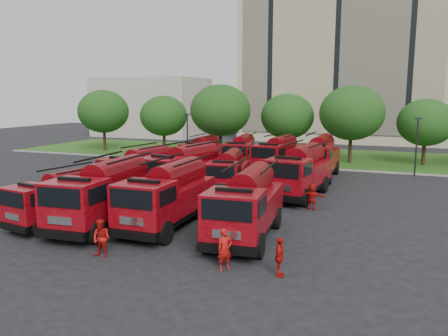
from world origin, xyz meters
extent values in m
plane|color=black|center=(0.00, 0.00, 0.00)|extent=(140.00, 140.00, 0.00)
cube|color=#234B14|center=(0.00, 26.00, 0.06)|extent=(70.00, 16.00, 0.12)
cube|color=gray|center=(0.00, 17.90, 0.07)|extent=(70.00, 0.30, 0.14)
cube|color=#C7B794|center=(2.00, 48.00, 12.50)|extent=(30.00, 14.00, 25.00)
cube|color=black|center=(2.00, 40.90, 12.50)|extent=(28.00, 0.15, 22.00)
cube|color=#AFA89B|center=(-30.00, 44.00, 5.00)|extent=(18.00, 12.00, 10.00)
cylinder|color=#382314|center=(-24.00, 22.00, 1.31)|extent=(0.36, 0.36, 2.62)
ellipsoid|color=#194012|center=(-24.00, 22.00, 5.03)|extent=(6.30, 6.30, 5.36)
cylinder|color=#382314|center=(-16.00, 23.00, 1.19)|extent=(0.36, 0.36, 2.38)
ellipsoid|color=#194012|center=(-16.00, 23.00, 4.56)|extent=(5.71, 5.71, 4.86)
cylinder|color=#382314|center=(-8.00, 21.50, 1.40)|extent=(0.36, 0.36, 2.80)
ellipsoid|color=#194012|center=(-8.00, 21.50, 5.36)|extent=(6.72, 6.72, 5.71)
cylinder|color=#382314|center=(-1.00, 24.00, 1.22)|extent=(0.36, 0.36, 2.45)
ellipsoid|color=#194012|center=(-1.00, 24.00, 4.69)|extent=(5.88, 5.88, 5.00)
cylinder|color=#382314|center=(6.00, 22.50, 1.36)|extent=(0.36, 0.36, 2.73)
ellipsoid|color=#194012|center=(6.00, 22.50, 5.23)|extent=(6.55, 6.55, 5.57)
cylinder|color=#382314|center=(13.00, 23.50, 1.14)|extent=(0.36, 0.36, 2.27)
ellipsoid|color=#194012|center=(13.00, 23.50, 4.36)|extent=(5.46, 5.46, 4.64)
cylinder|color=black|center=(-10.00, 17.20, 2.50)|extent=(0.14, 0.14, 5.00)
cube|color=black|center=(-10.00, 17.20, 5.05)|extent=(0.60, 0.25, 0.12)
cylinder|color=black|center=(12.00, 17.20, 2.50)|extent=(0.14, 0.14, 5.00)
cube|color=black|center=(12.00, 17.20, 5.05)|extent=(0.60, 0.25, 0.12)
cube|color=black|center=(-6.63, -5.29, 0.57)|extent=(2.95, 6.40, 0.26)
cube|color=black|center=(-7.11, -8.37, 0.53)|extent=(2.21, 0.56, 0.31)
cube|color=maroon|center=(-6.95, -7.37, 1.56)|extent=(2.43, 2.25, 1.72)
cube|color=black|center=(-7.10, -8.35, 1.96)|extent=(1.83, 0.33, 0.75)
cube|color=maroon|center=(-6.48, -4.33, 1.28)|extent=(2.76, 4.33, 1.14)
cylinder|color=#580208|center=(-6.48, -4.33, 2.21)|extent=(1.88, 3.86, 1.32)
cylinder|color=black|center=(-7.98, -7.39, 0.48)|extent=(0.45, 1.00, 0.97)
cylinder|color=black|center=(-5.98, -7.70, 0.48)|extent=(0.45, 1.00, 0.97)
cylinder|color=black|center=(-7.38, -3.56, 0.48)|extent=(0.45, 1.00, 0.97)
cylinder|color=black|center=(-5.38, -3.88, 0.48)|extent=(0.45, 1.00, 0.97)
cube|color=black|center=(-4.14, -4.92, 0.70)|extent=(3.01, 7.65, 0.32)
cube|color=black|center=(-3.86, -8.71, 0.64)|extent=(2.69, 0.46, 0.37)
cube|color=maroon|center=(-3.95, -7.48, 1.90)|extent=(2.79, 2.54, 2.09)
cube|color=black|center=(-3.87, -8.68, 2.38)|extent=(2.24, 0.22, 0.91)
cube|color=maroon|center=(-4.23, -3.75, 1.55)|extent=(2.98, 5.10, 1.39)
cylinder|color=#580208|center=(-4.23, -3.75, 2.69)|extent=(1.93, 4.60, 1.60)
cylinder|color=black|center=(-5.17, -7.78, 0.59)|extent=(0.46, 1.20, 1.18)
cylinder|color=black|center=(-2.71, -7.60, 0.59)|extent=(0.46, 1.20, 1.18)
cylinder|color=black|center=(-5.51, -3.09, 0.59)|extent=(0.46, 1.20, 1.18)
cylinder|color=black|center=(-3.06, -2.91, 0.59)|extent=(0.46, 1.20, 1.18)
cube|color=black|center=(-0.90, -3.82, 0.67)|extent=(2.51, 7.31, 0.31)
cube|color=black|center=(-0.83, -7.50, 0.62)|extent=(2.60, 0.30, 0.36)
cube|color=maroon|center=(-0.85, -6.31, 1.84)|extent=(2.58, 2.33, 2.02)
cube|color=black|center=(-0.83, -7.47, 2.31)|extent=(2.18, 0.09, 0.88)
cube|color=maroon|center=(-0.92, -2.67, 1.51)|extent=(2.63, 4.82, 1.35)
cylinder|color=#580208|center=(-0.92, -2.67, 2.61)|extent=(1.63, 4.39, 1.56)
cylinder|color=black|center=(-2.04, -6.54, 0.57)|extent=(0.38, 1.15, 1.14)
cylinder|color=black|center=(0.34, -6.49, 0.57)|extent=(0.38, 1.15, 1.14)
cylinder|color=black|center=(-2.12, -1.97, 0.57)|extent=(0.38, 1.15, 1.14)
cylinder|color=black|center=(0.27, -1.93, 0.57)|extent=(0.38, 1.15, 1.14)
cube|color=black|center=(3.56, -4.05, 0.67)|extent=(2.97, 7.36, 0.31)
cube|color=black|center=(3.88, -7.68, 0.62)|extent=(2.58, 0.48, 0.36)
cube|color=maroon|center=(3.78, -6.51, 1.82)|extent=(2.70, 2.47, 2.00)
cube|color=black|center=(3.88, -7.65, 2.28)|extent=(2.15, 0.24, 0.87)
cube|color=maroon|center=(3.47, -2.93, 1.49)|extent=(2.91, 4.92, 1.33)
cylinder|color=#580208|center=(3.47, -2.93, 2.58)|extent=(1.91, 4.43, 1.54)
cylinder|color=black|center=(2.62, -6.81, 0.56)|extent=(0.46, 1.16, 1.13)
cylinder|color=black|center=(4.97, -6.61, 0.56)|extent=(0.46, 1.16, 1.13)
cylinder|color=black|center=(2.23, -2.32, 0.56)|extent=(0.46, 1.16, 1.13)
cylinder|color=black|center=(4.58, -2.11, 0.56)|extent=(0.46, 1.16, 1.13)
cube|color=black|center=(-7.33, 3.69, 0.62)|extent=(3.02, 6.92, 0.29)
cube|color=black|center=(-7.76, 0.32, 0.57)|extent=(2.40, 0.54, 0.34)
cube|color=maroon|center=(-7.62, 1.41, 1.70)|extent=(2.59, 2.38, 1.87)
cube|color=black|center=(-7.75, 0.35, 2.13)|extent=(2.00, 0.30, 0.81)
cube|color=maroon|center=(-7.20, 4.74, 1.39)|extent=(2.88, 4.66, 1.24)
cylinder|color=#580208|center=(-7.20, 4.74, 2.41)|extent=(1.92, 4.17, 1.44)
cylinder|color=black|center=(-8.74, 1.36, 0.53)|extent=(0.46, 1.09, 1.05)
cylinder|color=black|center=(-6.55, 1.09, 0.53)|extent=(0.46, 1.09, 1.05)
cylinder|color=black|center=(-8.21, 5.54, 0.53)|extent=(0.46, 1.09, 1.05)
cylinder|color=black|center=(-6.03, 5.27, 0.53)|extent=(0.46, 1.09, 1.05)
cube|color=black|center=(-3.64, 3.67, 0.69)|extent=(3.50, 7.73, 0.32)
cube|color=black|center=(-4.19, -0.07, 0.64)|extent=(2.67, 0.65, 0.37)
cube|color=maroon|center=(-4.01, 1.14, 1.89)|extent=(2.92, 2.70, 2.08)
cube|color=black|center=(-4.18, -0.04, 2.37)|extent=(2.22, 0.38, 0.91)
cube|color=maroon|center=(-3.47, 4.83, 1.54)|extent=(3.29, 5.22, 1.38)
cylinder|color=#580208|center=(-3.47, 4.83, 2.68)|extent=(2.23, 4.66, 1.60)
cylinder|color=black|center=(-5.25, 1.11, 0.59)|extent=(0.54, 1.21, 1.17)
cylinder|color=black|center=(-2.83, 0.75, 0.59)|extent=(0.54, 1.21, 1.17)
cylinder|color=black|center=(-4.58, 5.75, 0.59)|extent=(0.54, 1.21, 1.17)
cylinder|color=black|center=(-2.15, 5.39, 0.59)|extent=(0.54, 1.21, 1.17)
cube|color=black|center=(-0.92, 5.31, 0.59)|extent=(3.24, 6.60, 0.27)
cube|color=black|center=(-0.31, 2.16, 0.54)|extent=(2.26, 0.65, 0.32)
cube|color=maroon|center=(-0.51, 3.18, 1.60)|extent=(2.55, 2.37, 1.76)
cube|color=black|center=(-0.32, 2.18, 2.01)|extent=(1.87, 0.40, 0.77)
cube|color=maroon|center=(-1.11, 6.28, 1.31)|extent=(2.96, 4.50, 1.17)
cylinder|color=#580208|center=(-1.11, 6.28, 2.27)|extent=(2.05, 3.98, 1.36)
cylinder|color=black|center=(-1.50, 2.80, 0.50)|extent=(0.50, 1.04, 0.99)
cylinder|color=black|center=(0.54, 3.20, 0.50)|extent=(0.50, 1.04, 0.99)
cylinder|color=black|center=(-2.25, 6.71, 0.50)|extent=(0.50, 1.04, 0.99)
cylinder|color=black|center=(-0.21, 7.10, 0.50)|extent=(0.50, 1.04, 0.99)
cube|color=black|center=(4.18, 5.85, 0.70)|extent=(3.26, 7.73, 0.32)
cube|color=black|center=(3.77, 2.06, 0.64)|extent=(2.69, 0.56, 0.38)
cube|color=maroon|center=(3.90, 3.29, 1.90)|extent=(2.87, 2.63, 2.09)
cube|color=black|center=(3.77, 2.09, 2.39)|extent=(2.25, 0.30, 0.91)
cube|color=maroon|center=(4.31, 7.02, 1.56)|extent=(3.15, 5.19, 1.39)
cylinder|color=#580208|center=(4.31, 7.02, 2.69)|extent=(2.09, 4.65, 1.61)
cylinder|color=black|center=(2.65, 3.21, 0.59)|extent=(0.50, 1.21, 1.18)
cylinder|color=black|center=(5.11, 2.94, 0.59)|extent=(0.50, 1.21, 1.18)
cylinder|color=black|center=(3.16, 7.90, 0.59)|extent=(0.50, 1.21, 1.18)
cylinder|color=black|center=(5.61, 7.63, 0.59)|extent=(0.50, 1.21, 1.18)
cube|color=black|center=(-7.46, 15.22, 0.59)|extent=(2.17, 6.38, 0.27)
cube|color=black|center=(-7.42, 12.00, 0.54)|extent=(2.27, 0.26, 0.32)
cube|color=maroon|center=(-7.43, 13.05, 1.61)|extent=(2.25, 2.03, 1.77)
cube|color=black|center=(-7.42, 12.03, 2.02)|extent=(1.91, 0.07, 0.77)
cube|color=maroon|center=(-7.48, 16.22, 1.32)|extent=(2.28, 4.21, 1.18)
cylinder|color=#580208|center=(-7.48, 16.22, 2.28)|extent=(1.41, 3.83, 1.36)
cylinder|color=black|center=(-8.48, 12.85, 0.50)|extent=(0.33, 1.00, 1.00)
cylinder|color=black|center=(-6.39, 12.88, 0.50)|extent=(0.33, 1.00, 1.00)
cylinder|color=black|center=(-8.53, 16.85, 0.50)|extent=(0.33, 1.00, 1.00)
cylinder|color=black|center=(-6.44, 16.87, 0.50)|extent=(0.33, 1.00, 1.00)
cube|color=black|center=(-3.18, 14.77, 0.65)|extent=(3.29, 7.26, 0.30)
cube|color=black|center=(-2.67, 11.25, 0.60)|extent=(2.51, 0.61, 0.35)
cube|color=maroon|center=(-2.84, 12.39, 1.78)|extent=(2.74, 2.53, 1.95)
cube|color=black|center=(-2.68, 11.28, 2.23)|extent=(2.09, 0.35, 0.85)
cube|color=maroon|center=(-3.34, 15.86, 1.45)|extent=(3.09, 4.91, 1.30)
cylinder|color=#580208|center=(-3.34, 15.86, 2.51)|extent=(2.09, 4.38, 1.50)
cylinder|color=black|center=(-3.95, 12.03, 0.55)|extent=(0.51, 1.14, 1.10)
cylinder|color=black|center=(-1.67, 12.36, 0.55)|extent=(0.51, 1.14, 1.10)
cylinder|color=black|center=(-4.58, 16.39, 0.55)|extent=(0.51, 1.14, 1.10)
cylinder|color=black|center=(-2.31, 16.72, 0.55)|extent=(0.51, 1.14, 1.10)
cube|color=black|center=(0.42, 14.44, 0.66)|extent=(3.02, 7.28, 0.30)
cube|color=black|center=(0.07, 10.86, 0.61)|extent=(2.54, 0.50, 0.35)
cube|color=maroon|center=(0.18, 12.02, 1.80)|extent=(2.69, 2.46, 1.97)
cube|color=black|center=(0.07, 10.89, 2.25)|extent=(2.12, 0.26, 0.86)
cube|color=maroon|center=(0.53, 15.55, 1.47)|extent=(2.93, 4.88, 1.32)
cylinder|color=#580208|center=(0.53, 15.55, 2.54)|extent=(1.93, 4.38, 1.52)
cylinder|color=black|center=(-1.00, 11.94, 0.56)|extent=(0.46, 1.14, 1.11)
cylinder|color=black|center=(1.32, 11.71, 0.56)|extent=(0.46, 1.14, 1.11)
cylinder|color=black|center=(-0.56, 16.37, 0.56)|extent=(0.46, 1.14, 1.11)
cylinder|color=black|center=(1.76, 16.14, 0.56)|extent=(0.46, 1.14, 1.11)
cube|color=black|center=(4.26, 13.61, 0.71)|extent=(2.51, 7.61, 0.33)
cube|color=black|center=(4.26, 9.75, 0.65)|extent=(2.72, 0.27, 0.38)
cube|color=maroon|center=(4.26, 11.00, 1.93)|extent=(2.67, 2.39, 2.12)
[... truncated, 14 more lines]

